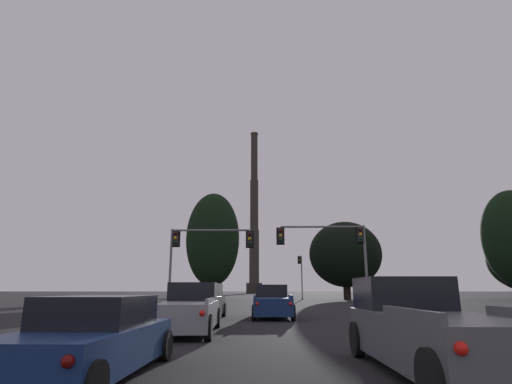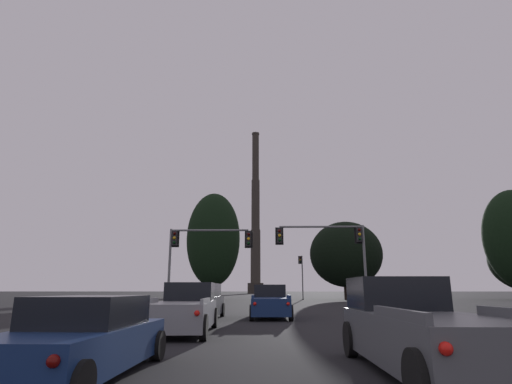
# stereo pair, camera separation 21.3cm
# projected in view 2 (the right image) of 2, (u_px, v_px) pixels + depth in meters

# --- Properties ---
(pickup_truck_right_lane_third) EXTENTS (2.20, 5.51, 1.82)m
(pickup_truck_right_lane_third) POSITION_uv_depth(u_px,v_px,m) (420.00, 329.00, 7.72)
(pickup_truck_right_lane_third) COLOR #4C4F54
(pickup_truck_right_lane_third) RESTS_ON ground_plane
(sedan_left_lane_third) EXTENTS (2.05, 4.73, 1.43)m
(sedan_left_lane_third) POSITION_uv_depth(u_px,v_px,m) (83.00, 339.00, 7.28)
(sedan_left_lane_third) COLOR navy
(sedan_left_lane_third) RESTS_ON ground_plane
(pickup_truck_center_lane_front) EXTENTS (2.20, 5.51, 1.82)m
(pickup_truck_center_lane_front) POSITION_uv_depth(u_px,v_px,m) (270.00, 303.00, 22.58)
(pickup_truck_center_lane_front) COLOR navy
(pickup_truck_center_lane_front) RESTS_ON ground_plane
(suv_left_lane_front) EXTENTS (2.23, 4.95, 1.86)m
(suv_left_lane_front) POSITION_uv_depth(u_px,v_px,m) (201.00, 302.00, 21.67)
(suv_left_lane_front) COLOR #4C4F54
(suv_left_lane_front) RESTS_ON ground_plane
(pickup_truck_left_lane_second) EXTENTS (2.41, 5.58, 1.82)m
(pickup_truck_left_lane_second) POSITION_uv_depth(u_px,v_px,m) (185.00, 310.00, 14.86)
(pickup_truck_left_lane_second) COLOR gray
(pickup_truck_left_lane_second) RESTS_ON ground_plane
(traffic_light_overhead_right) EXTENTS (6.42, 0.50, 5.99)m
(traffic_light_overhead_right) POSITION_uv_depth(u_px,v_px,m) (334.00, 245.00, 28.15)
(traffic_light_overhead_right) COLOR slate
(traffic_light_overhead_right) RESTS_ON ground_plane
(traffic_light_overhead_left) EXTENTS (6.08, 0.50, 5.78)m
(traffic_light_overhead_left) POSITION_uv_depth(u_px,v_px,m) (198.00, 247.00, 28.43)
(traffic_light_overhead_left) COLOR slate
(traffic_light_overhead_left) RESTS_ON ground_plane
(traffic_light_far_right) EXTENTS (0.78, 0.50, 6.79)m
(traffic_light_far_right) POSITION_uv_depth(u_px,v_px,m) (301.00, 271.00, 63.28)
(traffic_light_far_right) COLOR slate
(traffic_light_far_right) RESTS_ON ground_plane
(smokestack) EXTENTS (6.01, 6.01, 64.30)m
(smokestack) POSITION_uv_depth(u_px,v_px,m) (256.00, 227.00, 155.50)
(smokestack) COLOR #2B2722
(smokestack) RESTS_ON ground_plane
(treeline_right_mid) EXTENTS (8.43, 7.59, 16.71)m
(treeline_right_mid) POSITION_uv_depth(u_px,v_px,m) (213.00, 239.00, 63.33)
(treeline_right_mid) COLOR black
(treeline_right_mid) RESTS_ON ground_plane
(treeline_left_mid) EXTENTS (11.15, 10.03, 11.94)m
(treeline_left_mid) POSITION_uv_depth(u_px,v_px,m) (346.00, 254.00, 62.10)
(treeline_left_mid) COLOR black
(treeline_left_mid) RESTS_ON ground_plane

